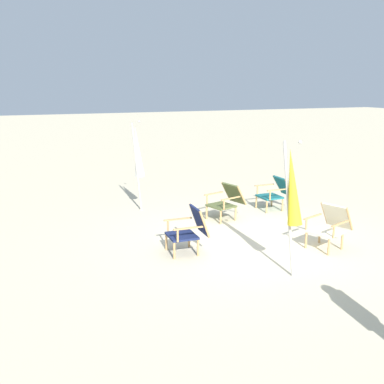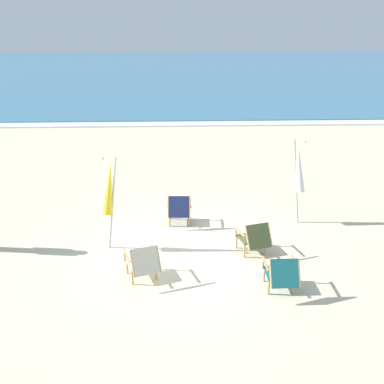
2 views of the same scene
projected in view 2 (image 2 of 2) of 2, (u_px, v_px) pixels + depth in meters
ground_plane at (184, 251)px, 9.85m from camera, size 80.00×80.00×0.00m
sea at (177, 71)px, 39.98m from camera, size 80.00×40.00×0.10m
surf_band at (179, 123)px, 21.15m from camera, size 80.00×1.10×0.06m
beach_chair_back_right at (143, 262)px, 8.61m from camera, size 0.79×0.90×0.78m
beach_chair_front_left at (179, 209)px, 10.91m from camera, size 0.62×0.70×0.82m
beach_chair_mid_center at (254, 237)px, 9.56m from camera, size 0.76×0.89×0.78m
beach_chair_back_left at (282, 273)px, 8.24m from camera, size 0.60×0.78×0.77m
umbrella_furled_white at (299, 169)px, 10.77m from camera, size 0.42×0.43×2.11m
umbrella_furled_yellow at (109, 189)px, 9.53m from camera, size 0.42×0.35×2.11m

